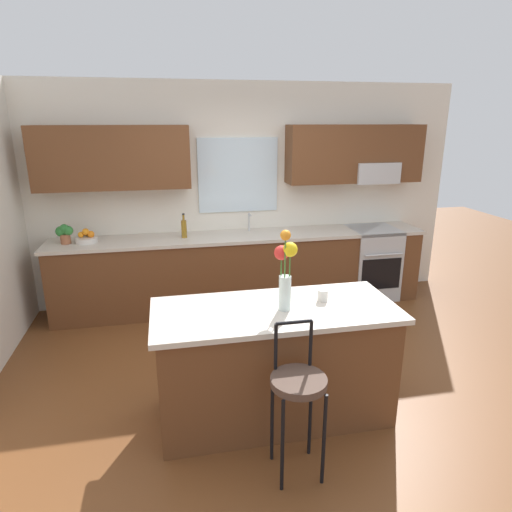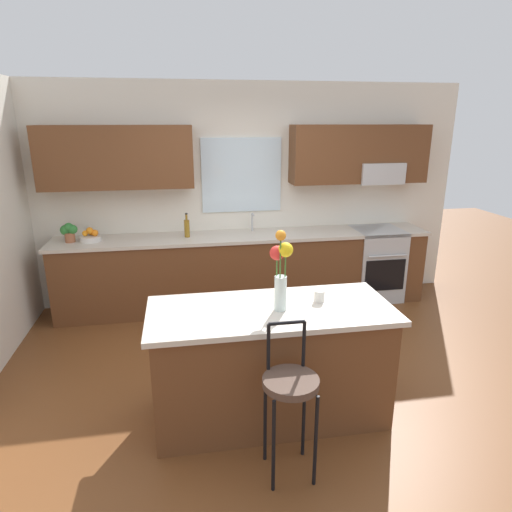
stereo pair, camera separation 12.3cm
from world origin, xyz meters
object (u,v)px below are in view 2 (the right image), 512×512
Objects in this scene: kitchen_island at (271,363)px; flower_vase at (281,268)px; fruit_bowl_oranges at (91,237)px; mug_ceramic at (319,296)px; oven_range at (375,263)px; bottle_olive_oil at (187,228)px; potted_plant_small at (69,231)px; bar_stool_near at (290,388)px.

flower_vase reaches higher than kitchen_island.
flower_vase is 2.54× the size of fruit_bowl_oranges.
fruit_bowl_oranges is at bearing 133.64° from mug_ceramic.
flower_vase reaches higher than oven_range.
bottle_olive_oil is at bearing 104.25° from kitchen_island.
potted_plant_small is at bearing 179.61° from oven_range.
oven_range is 3.83× the size of fruit_bowl_oranges.
fruit_bowl_oranges is (-1.66, 2.81, 0.34)m from bar_stool_near.
bar_stool_near is 3.28m from fruit_bowl_oranges.
fruit_bowl_oranges is 0.83× the size of bottle_olive_oil.
bar_stool_near is at bearing -120.25° from mug_ceramic.
bar_stool_near is at bearing -90.00° from kitchen_island.
mug_ceramic is at bearing -43.32° from potted_plant_small.
bar_stool_near is 1.71× the size of flower_vase.
bar_stool_near is (-0.00, -0.61, 0.17)m from kitchen_island.
kitchen_island is 7.60× the size of fruit_bowl_oranges.
mug_ceramic is 3.13m from potted_plant_small.
kitchen_island is 2.81m from fruit_bowl_oranges.
bottle_olive_oil is (-0.56, 2.81, 0.40)m from bar_stool_near.
flower_vase is at bearing -128.93° from oven_range.
bar_stool_near reaches higher than mug_ceramic.
flower_vase reaches higher than bar_stool_near.
bar_stool_near is 3.61× the size of bottle_olive_oil.
potted_plant_small is at bearing 179.97° from bottle_olive_oil.
fruit_bowl_oranges is (-1.66, 2.21, 0.51)m from kitchen_island.
mug_ceramic is 2.97m from fruit_bowl_oranges.
bottle_olive_oil is at bearing 101.27° from bar_stool_near.
bar_stool_near is 4.66× the size of potted_plant_small.
mug_ceramic is 0.40× the size of potted_plant_small.
oven_range is at bearing -0.59° from bottle_olive_oil.
kitchen_island is 3.00× the size of flower_vase.
flower_vase is (0.06, 0.57, 0.61)m from bar_stool_near.
oven_range is at bearing 51.07° from flower_vase.
oven_range is 2.62m from mug_ceramic.
bottle_olive_oil reaches higher than bar_stool_near.
flower_vase reaches higher than potted_plant_small.
mug_ceramic is at bearing 59.75° from bar_stool_near.
fruit_bowl_oranges is 0.24m from potted_plant_small.
kitchen_island is at bearing 152.34° from flower_vase.
bottle_olive_oil is (-0.62, 2.24, -0.21)m from flower_vase.
bottle_olive_oil is at bearing -0.03° from potted_plant_small.
kitchen_island is 1.75× the size of bar_stool_near.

